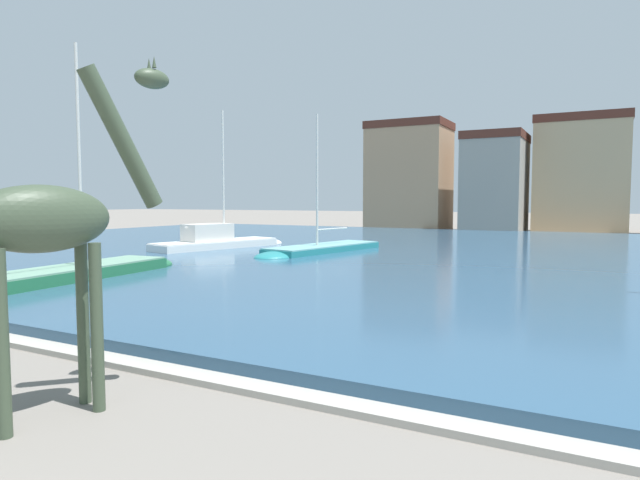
# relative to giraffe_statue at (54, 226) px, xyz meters

# --- Properties ---
(harbor_water) EXTENTS (76.22, 45.27, 0.36)m
(harbor_water) POSITION_rel_giraffe_statue_xyz_m (1.93, 25.02, -2.61)
(harbor_water) COLOR #2D5170
(harbor_water) RESTS_ON ground
(quay_edge_coping) EXTENTS (76.22, 0.50, 0.12)m
(quay_edge_coping) POSITION_rel_giraffe_statue_xyz_m (1.93, 2.14, -2.72)
(quay_edge_coping) COLOR #ADA89E
(quay_edge_coping) RESTS_ON ground
(giraffe_statue) EXTENTS (1.32, 3.07, 5.45)m
(giraffe_statue) POSITION_rel_giraffe_statue_xyz_m (0.00, 0.00, 0.00)
(giraffe_statue) COLOR #3D4C38
(giraffe_statue) RESTS_ON ground
(sailboat_white) EXTENTS (4.06, 9.31, 8.43)m
(sailboat_white) POSITION_rel_giraffe_statue_xyz_m (-13.05, 20.62, -2.19)
(sailboat_white) COLOR white
(sailboat_white) RESTS_ON ground
(sailboat_teal) EXTENTS (3.68, 9.33, 7.77)m
(sailboat_teal) POSITION_rel_giraffe_statue_xyz_m (-6.81, 20.50, -2.40)
(sailboat_teal) COLOR teal
(sailboat_teal) RESTS_ON ground
(sailboat_green) EXTENTS (2.68, 9.59, 8.73)m
(sailboat_green) POSITION_rel_giraffe_statue_xyz_m (-9.83, 8.44, -2.36)
(sailboat_green) COLOR #236B42
(sailboat_green) RESTS_ON ground
(townhouse_wide_warehouse) EXTENTS (8.19, 6.26, 11.42)m
(townhouse_wide_warehouse) POSITION_rel_giraffe_statue_xyz_m (-11.54, 50.53, 2.94)
(townhouse_wide_warehouse) COLOR tan
(townhouse_wide_warehouse) RESTS_ON ground
(townhouse_end_terrace) EXTENTS (5.64, 7.71, 9.76)m
(townhouse_end_terrace) POSITION_rel_giraffe_statue_xyz_m (-2.70, 50.70, 2.11)
(townhouse_end_terrace) COLOR gray
(townhouse_end_terrace) RESTS_ON ground
(townhouse_corner_house) EXTENTS (8.48, 5.95, 11.35)m
(townhouse_corner_house) POSITION_rel_giraffe_statue_xyz_m (4.86, 53.54, 2.91)
(townhouse_corner_house) COLOR tan
(townhouse_corner_house) RESTS_ON ground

